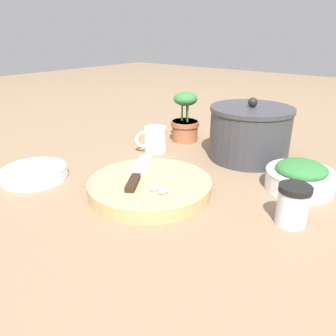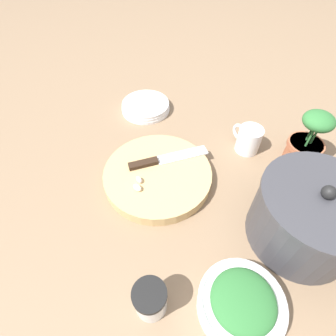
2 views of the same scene
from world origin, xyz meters
The scene contains 10 objects.
ground_plane centered at (0.00, 0.00, 0.00)m, with size 5.00×5.00×0.00m, color #7F664C.
cutting_board centered at (-0.01, -0.08, 0.02)m, with size 0.30×0.30×0.03m.
chef_knife centered at (-0.06, -0.08, 0.04)m, with size 0.15×0.21×0.01m.
garlic_cloves centered at (0.05, -0.12, 0.04)m, with size 0.05×0.03×0.01m.
herb_bowl centered at (0.27, 0.16, 0.04)m, with size 0.17×0.17×0.07m.
spice_jar centered at (0.31, -0.01, 0.04)m, with size 0.07×0.07×0.09m.
coffee_mug centered at (-0.20, 0.15, 0.04)m, with size 0.08×0.09×0.08m.
plate_stack centered at (-0.31, -0.22, 0.01)m, with size 0.17×0.17×0.03m.
stock_pot centered at (0.07, 0.29, 0.08)m, with size 0.25×0.25×0.19m.
potted_herb centered at (-0.19, 0.31, 0.07)m, with size 0.10×0.10×0.17m.
Camera 1 is at (0.47, -0.62, 0.37)m, focal length 35.00 mm.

